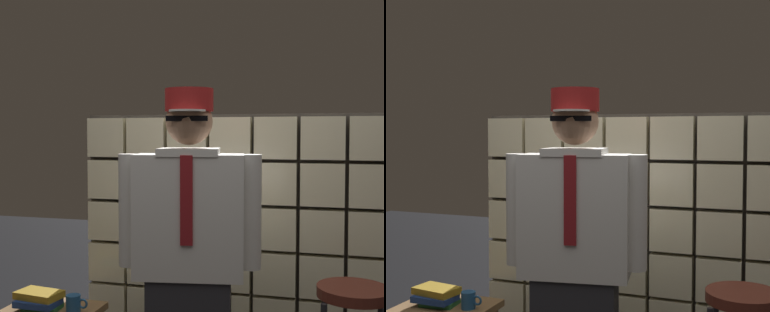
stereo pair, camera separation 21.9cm
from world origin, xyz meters
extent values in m
cube|color=beige|center=(-0.81, 1.12, 0.39)|extent=(0.25, 0.08, 0.25)
cube|color=beige|center=(-0.54, 1.12, 0.39)|extent=(0.25, 0.08, 0.25)
cube|color=beige|center=(-0.27, 1.12, 0.39)|extent=(0.25, 0.08, 0.25)
cube|color=beige|center=(-0.81, 1.12, 0.66)|extent=(0.25, 0.08, 0.25)
cube|color=beige|center=(-0.54, 1.12, 0.66)|extent=(0.25, 0.08, 0.25)
cube|color=beige|center=(-0.27, 1.12, 0.66)|extent=(0.25, 0.08, 0.25)
cube|color=beige|center=(0.00, 1.12, 0.66)|extent=(0.25, 0.08, 0.25)
cube|color=beige|center=(0.27, 1.12, 0.66)|extent=(0.25, 0.08, 0.25)
cube|color=beige|center=(0.54, 1.12, 0.66)|extent=(0.25, 0.08, 0.25)
cube|color=beige|center=(0.81, 1.12, 0.66)|extent=(0.25, 0.08, 0.25)
cube|color=beige|center=(-0.81, 1.12, 0.93)|extent=(0.25, 0.08, 0.25)
cube|color=beige|center=(-0.54, 1.12, 0.93)|extent=(0.25, 0.08, 0.25)
cube|color=beige|center=(-0.27, 1.12, 0.93)|extent=(0.25, 0.08, 0.25)
cube|color=beige|center=(0.00, 1.12, 0.93)|extent=(0.25, 0.08, 0.25)
cube|color=beige|center=(0.27, 1.12, 0.93)|extent=(0.25, 0.08, 0.25)
cube|color=beige|center=(0.54, 1.12, 0.93)|extent=(0.25, 0.08, 0.25)
cube|color=beige|center=(0.81, 1.12, 0.93)|extent=(0.25, 0.08, 0.25)
cube|color=beige|center=(-0.81, 1.12, 1.20)|extent=(0.25, 0.08, 0.25)
cube|color=beige|center=(-0.54, 1.12, 1.20)|extent=(0.25, 0.08, 0.25)
cube|color=beige|center=(-0.27, 1.12, 1.20)|extent=(0.25, 0.08, 0.25)
cube|color=beige|center=(0.00, 1.12, 1.20)|extent=(0.25, 0.08, 0.25)
cube|color=beige|center=(0.27, 1.12, 1.20)|extent=(0.25, 0.08, 0.25)
cube|color=beige|center=(0.54, 1.12, 1.20)|extent=(0.25, 0.08, 0.25)
cube|color=beige|center=(0.81, 1.12, 1.20)|extent=(0.25, 0.08, 0.25)
cube|color=beige|center=(-0.81, 1.12, 1.47)|extent=(0.25, 0.08, 0.25)
cube|color=beige|center=(-0.54, 1.12, 1.47)|extent=(0.25, 0.08, 0.25)
cube|color=beige|center=(-0.27, 1.12, 1.47)|extent=(0.25, 0.08, 0.25)
cube|color=beige|center=(0.00, 1.12, 1.47)|extent=(0.25, 0.08, 0.25)
cube|color=beige|center=(0.27, 1.12, 1.47)|extent=(0.25, 0.08, 0.25)
cube|color=beige|center=(0.54, 1.12, 1.47)|extent=(0.25, 0.08, 0.25)
cube|color=beige|center=(0.81, 1.12, 1.47)|extent=(0.25, 0.08, 0.25)
cube|color=#38332D|center=(0.00, 1.17, 0.79)|extent=(1.90, 0.02, 1.63)
cube|color=silver|center=(-0.06, 0.39, 1.11)|extent=(0.54, 0.30, 0.58)
cube|color=maroon|center=(-0.04, 0.28, 1.19)|extent=(0.06, 0.02, 0.41)
cube|color=silver|center=(-0.06, 0.39, 1.41)|extent=(0.32, 0.28, 0.04)
sphere|color=#A87A5B|center=(-0.06, 0.39, 1.55)|extent=(0.22, 0.22, 0.22)
ellipsoid|color=black|center=(-0.05, 0.34, 1.51)|extent=(0.15, 0.10, 0.10)
cube|color=black|center=(-0.04, 0.29, 1.56)|extent=(0.19, 0.04, 0.02)
cylinder|color=white|center=(-0.04, 0.31, 1.60)|extent=(0.19, 0.19, 0.01)
cylinder|color=maroon|center=(-0.06, 0.39, 1.65)|extent=(0.23, 0.23, 0.11)
cylinder|color=silver|center=(0.23, 0.44, 1.13)|extent=(0.12, 0.12, 0.53)
cylinder|color=silver|center=(-0.34, 0.34, 1.13)|extent=(0.12, 0.12, 0.53)
cylinder|color=#592319|center=(0.69, 0.58, 0.75)|extent=(0.34, 0.34, 0.05)
cube|color=#1E592D|center=(-0.95, 0.57, 0.53)|extent=(0.21, 0.15, 0.03)
cube|color=navy|center=(-0.97, 0.55, 0.56)|extent=(0.23, 0.15, 0.03)
cube|color=olive|center=(-0.98, 0.57, 0.60)|extent=(0.26, 0.18, 0.04)
cylinder|color=navy|center=(-0.77, 0.58, 0.56)|extent=(0.08, 0.08, 0.09)
torus|color=navy|center=(-0.71, 0.58, 0.57)|extent=(0.06, 0.01, 0.06)
camera|label=1|loc=(0.59, -1.90, 1.50)|focal=47.79mm
camera|label=2|loc=(0.80, -1.83, 1.50)|focal=47.79mm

